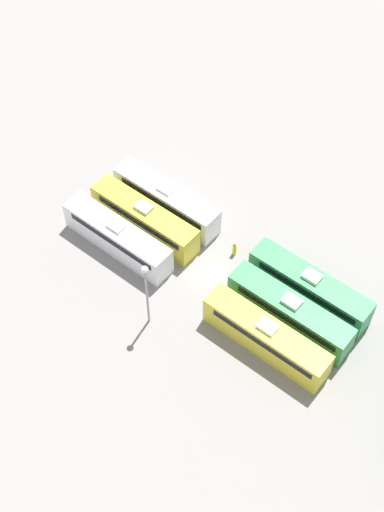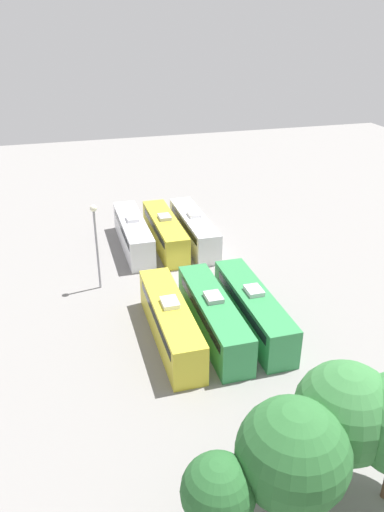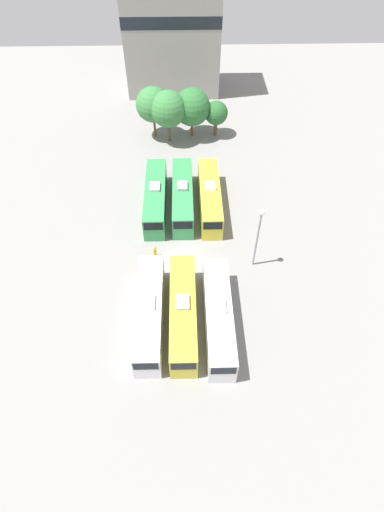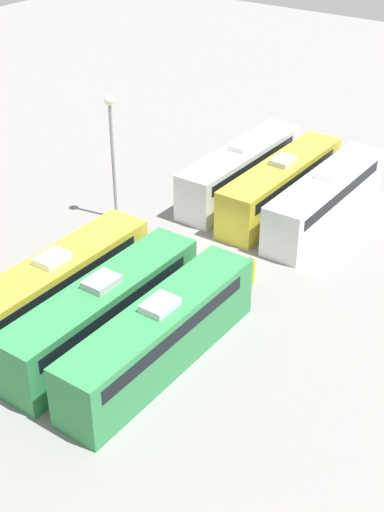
# 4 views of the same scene
# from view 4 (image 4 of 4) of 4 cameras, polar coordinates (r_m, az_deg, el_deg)

# --- Properties ---
(ground_plane) EXTENTS (118.41, 118.41, 0.00)m
(ground_plane) POSITION_cam_4_polar(r_m,az_deg,el_deg) (40.25, 1.14, -0.47)
(ground_plane) COLOR gray
(bus_0) EXTENTS (2.46, 11.72, 3.44)m
(bus_0) POSITION_cam_4_polar(r_m,az_deg,el_deg) (44.28, 10.65, 4.63)
(bus_0) COLOR white
(bus_0) RESTS_ON ground_plane
(bus_1) EXTENTS (2.46, 11.72, 3.44)m
(bus_1) POSITION_cam_4_polar(r_m,az_deg,el_deg) (45.57, 7.14, 5.75)
(bus_1) COLOR gold
(bus_1) RESTS_ON ground_plane
(bus_2) EXTENTS (2.46, 11.72, 3.44)m
(bus_2) POSITION_cam_4_polar(r_m,az_deg,el_deg) (47.41, 3.92, 6.98)
(bus_2) COLOR silver
(bus_2) RESTS_ON ground_plane
(bus_3) EXTENTS (2.46, 11.72, 3.44)m
(bus_3) POSITION_cam_4_polar(r_m,az_deg,el_deg) (32.04, -2.56, -6.26)
(bus_3) COLOR #338C4C
(bus_3) RESTS_ON ground_plane
(bus_4) EXTENTS (2.46, 11.72, 3.44)m
(bus_4) POSITION_cam_4_polar(r_m,az_deg,el_deg) (33.73, -7.10, -4.32)
(bus_4) COLOR #338C4C
(bus_4) RESTS_ON ground_plane
(bus_5) EXTENTS (2.46, 11.72, 3.44)m
(bus_5) POSITION_cam_4_polar(r_m,az_deg,el_deg) (35.80, -10.93, -2.36)
(bus_5) COLOR gold
(bus_5) RESTS_ON ground_plane
(worker_person) EXTENTS (0.36, 0.36, 1.62)m
(worker_person) POSITION_cam_4_polar(r_m,az_deg,el_deg) (38.23, 4.80, -1.15)
(worker_person) COLOR gold
(worker_person) RESTS_ON ground_plane
(light_pole) EXTENTS (0.60, 0.60, 7.92)m
(light_pole) POSITION_cam_4_polar(r_m,az_deg,el_deg) (42.75, -6.45, 9.40)
(light_pole) COLOR gray
(light_pole) RESTS_ON ground_plane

